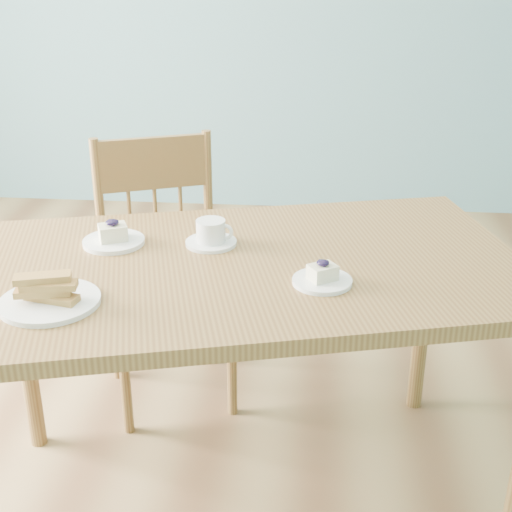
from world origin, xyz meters
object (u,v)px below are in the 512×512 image
coffee_cup (211,234)px  dining_chair (165,273)px  dining_table (248,288)px  cheesecake_plate_near (322,277)px  biscotti_plate (49,295)px  cheesecake_plate_far (113,238)px

coffee_cup → dining_chair: bearing=125.9°
dining_table → dining_chair: bearing=108.8°
dining_table → cheesecake_plate_near: 0.26m
dining_chair → coffee_cup: size_ratio=6.62×
cheesecake_plate_near → biscotti_plate: 0.69m
dining_table → cheesecake_plate_near: size_ratio=10.91×
coffee_cup → cheesecake_plate_near: bearing=-28.8°
biscotti_plate → cheesecake_plate_near: bearing=15.1°
biscotti_plate → dining_table: bearing=32.9°
dining_table → coffee_cup: 0.20m
cheesecake_plate_near → cheesecake_plate_far: size_ratio=0.87×
cheesecake_plate_far → biscotti_plate: size_ratio=0.73×
cheesecake_plate_far → biscotti_plate: (-0.05, -0.39, 0.00)m
dining_chair → cheesecake_plate_near: dining_chair is taller
dining_chair → cheesecake_plate_near: bearing=-71.3°
cheesecake_plate_far → coffee_cup: (0.29, 0.02, 0.01)m
dining_table → dining_chair: (-0.37, 0.56, -0.23)m
cheesecake_plate_near → cheesecake_plate_far: (-0.61, 0.21, 0.00)m
dining_chair → coffee_cup: bearing=-82.3°
dining_chair → cheesecake_plate_near: 0.95m
dining_chair → cheesecake_plate_far: bearing=-115.9°
coffee_cup → biscotti_plate: (-0.34, -0.41, -0.01)m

